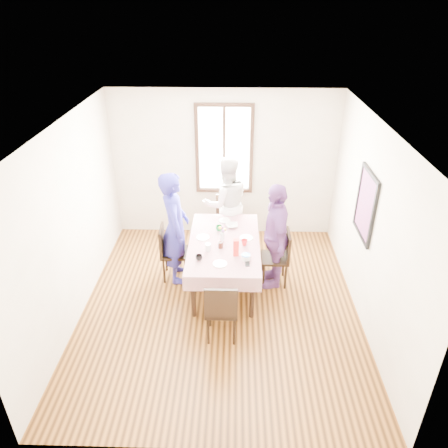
{
  "coord_description": "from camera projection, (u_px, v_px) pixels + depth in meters",
  "views": [
    {
      "loc": [
        0.19,
        -4.93,
        4.11
      ],
      "look_at": [
        0.04,
        0.52,
        1.1
      ],
      "focal_mm": 34.16,
      "sensor_mm": 36.0,
      "label": 1
    }
  ],
  "objects": [
    {
      "name": "back_wall",
      "position": [
        224.0,
        165.0,
        7.63
      ],
      "size": [
        4.0,
        0.0,
        4.0
      ],
      "primitive_type": "plane",
      "rotation": [
        1.57,
        0.0,
        0.0
      ],
      "color": "beige",
      "rests_on": "ground"
    },
    {
      "name": "juice_carton",
      "position": [
        236.0,
        247.0,
        6.07
      ],
      "size": [
        0.08,
        0.08,
        0.25
      ],
      "primitive_type": "cube",
      "color": "red",
      "rests_on": "tablecloth"
    },
    {
      "name": "plate_near",
      "position": [
        220.0,
        264.0,
        5.92
      ],
      "size": [
        0.2,
        0.2,
        0.01
      ],
      "primitive_type": "cylinder",
      "color": "white",
      "rests_on": "tablecloth"
    },
    {
      "name": "ground",
      "position": [
        220.0,
        306.0,
        6.31
      ],
      "size": [
        4.5,
        4.5,
        0.0
      ],
      "primitive_type": "plane",
      "color": "#311A09",
      "rests_on": "ground"
    },
    {
      "name": "plate_far",
      "position": [
        224.0,
        220.0,
        7.03
      ],
      "size": [
        0.2,
        0.2,
        0.01
      ],
      "primitive_type": "cylinder",
      "color": "white",
      "rests_on": "tablecloth"
    },
    {
      "name": "person_left",
      "position": [
        175.0,
        228.0,
        6.53
      ],
      "size": [
        0.54,
        0.73,
        1.81
      ],
      "primitive_type": "imported",
      "rotation": [
        0.0,
        0.0,
        1.74
      ],
      "color": "navy",
      "rests_on": "ground"
    },
    {
      "name": "butter_lid",
      "position": [
        246.0,
        255.0,
        5.99
      ],
      "size": [
        0.12,
        0.12,
        0.01
      ],
      "primitive_type": "cylinder",
      "color": "blue",
      "rests_on": "butter_tub"
    },
    {
      "name": "smartphone",
      "position": [
        247.0,
        264.0,
        5.92
      ],
      "size": [
        0.06,
        0.13,
        0.01
      ],
      "primitive_type": "cube",
      "color": "black",
      "rests_on": "tablecloth"
    },
    {
      "name": "dining_table",
      "position": [
        224.0,
        263.0,
        6.63
      ],
      "size": [
        0.94,
        1.7,
        0.75
      ],
      "primitive_type": "cube",
      "color": "black",
      "rests_on": "ground"
    },
    {
      "name": "serving_bowl",
      "position": [
        232.0,
        226.0,
        6.83
      ],
      "size": [
        0.23,
        0.23,
        0.05
      ],
      "primitive_type": "imported",
      "rotation": [
        0.0,
        0.0,
        0.19
      ],
      "color": "white",
      "rests_on": "tablecloth"
    },
    {
      "name": "jam_jar",
      "position": [
        221.0,
        245.0,
        6.27
      ],
      "size": [
        0.07,
        0.07,
        0.1
      ],
      "primitive_type": "cylinder",
      "color": "black",
      "rests_on": "tablecloth"
    },
    {
      "name": "chair_far",
      "position": [
        226.0,
        223.0,
        7.61
      ],
      "size": [
        0.47,
        0.47,
        0.91
      ],
      "primitive_type": "cube",
      "rotation": [
        0.0,
        0.0,
        3.0
      ],
      "color": "black",
      "rests_on": "ground"
    },
    {
      "name": "chair_left",
      "position": [
        175.0,
        253.0,
        6.75
      ],
      "size": [
        0.44,
        0.44,
        0.91
      ],
      "primitive_type": "cube",
      "rotation": [
        0.0,
        0.0,
        -1.52
      ],
      "color": "black",
      "rests_on": "ground"
    },
    {
      "name": "butter_tub",
      "position": [
        246.0,
        257.0,
        6.01
      ],
      "size": [
        0.14,
        0.14,
        0.07
      ],
      "primitive_type": "cylinder",
      "color": "white",
      "rests_on": "tablecloth"
    },
    {
      "name": "window_pane",
      "position": [
        224.0,
        149.0,
        7.47
      ],
      "size": [
        0.9,
        0.02,
        1.5
      ],
      "primitive_type": "cube",
      "color": "white",
      "rests_on": "back_wall"
    },
    {
      "name": "art_poster",
      "position": [
        366.0,
        205.0,
        5.78
      ],
      "size": [
        0.04,
        0.76,
        0.96
      ],
      "primitive_type": "cube",
      "color": "red",
      "rests_on": "right_wall"
    },
    {
      "name": "right_wall",
      "position": [
        371.0,
        228.0,
        5.61
      ],
      "size": [
        0.0,
        4.5,
        4.5
      ],
      "primitive_type": "plane",
      "rotation": [
        1.57,
        0.0,
        -1.57
      ],
      "color": "beige",
      "rests_on": "ground"
    },
    {
      "name": "flower_bunch",
      "position": [
        222.0,
        230.0,
        6.4
      ],
      "size": [
        0.09,
        0.09,
        0.1
      ],
      "primitive_type": null,
      "color": "yellow",
      "rests_on": "flower_vase"
    },
    {
      "name": "chair_right",
      "position": [
        275.0,
        258.0,
        6.62
      ],
      "size": [
        0.42,
        0.42,
        0.91
      ],
      "primitive_type": "cube",
      "rotation": [
        0.0,
        0.0,
        1.57
      ],
      "color": "black",
      "rests_on": "ground"
    },
    {
      "name": "tablecloth",
      "position": [
        224.0,
        242.0,
        6.44
      ],
      "size": [
        1.06,
        1.82,
        0.01
      ],
      "primitive_type": "cube",
      "color": "#5F0114",
      "rests_on": "dining_table"
    },
    {
      "name": "person_right",
      "position": [
        275.0,
        236.0,
        6.43
      ],
      "size": [
        0.5,
        1.03,
        1.7
      ],
      "primitive_type": "imported",
      "rotation": [
        0.0,
        0.0,
        -1.48
      ],
      "color": "#67387A",
      "rests_on": "ground"
    },
    {
      "name": "plate_left",
      "position": [
        203.0,
        237.0,
        6.55
      ],
      "size": [
        0.2,
        0.2,
        0.01
      ],
      "primitive_type": "cylinder",
      "color": "white",
      "rests_on": "tablecloth"
    },
    {
      "name": "drinking_glass",
      "position": [
        208.0,
        247.0,
        6.2
      ],
      "size": [
        0.08,
        0.08,
        0.11
      ],
      "primitive_type": "cylinder",
      "color": "silver",
      "rests_on": "tablecloth"
    },
    {
      "name": "person_far",
      "position": [
        226.0,
        203.0,
        7.4
      ],
      "size": [
        0.97,
        0.84,
        1.7
      ],
      "primitive_type": "imported",
      "rotation": [
        0.0,
        0.0,
        3.41
      ],
      "color": "white",
      "rests_on": "ground"
    },
    {
      "name": "mug_flag",
      "position": [
        244.0,
        242.0,
        6.34
      ],
      "size": [
        0.14,
        0.14,
        0.09
      ],
      "primitive_type": "imported",
      "rotation": [
        0.0,
        0.0,
        0.67
      ],
      "color": "red",
      "rests_on": "tablecloth"
    },
    {
      "name": "plate_right",
      "position": [
        246.0,
        238.0,
        6.54
      ],
      "size": [
        0.2,
        0.2,
        0.01
      ],
      "primitive_type": "cylinder",
      "color": "white",
      "rests_on": "tablecloth"
    },
    {
      "name": "flower_vase",
      "position": [
        222.0,
        237.0,
        6.45
      ],
      "size": [
        0.06,
        0.06,
        0.12
      ],
      "primitive_type": "cylinder",
      "color": "silver",
      "rests_on": "tablecloth"
    },
    {
      "name": "mug_green",
      "position": [
        219.0,
        228.0,
        6.73
      ],
      "size": [
        0.12,
        0.12,
        0.08
      ],
      "primitive_type": "imported",
      "rotation": [
        0.0,
        0.0,
        -0.11
      ],
      "color": "#0C7226",
      "rests_on": "tablecloth"
    },
    {
      "name": "window_frame",
      "position": [
        224.0,
        149.0,
        7.46
      ],
      "size": [
        1.02,
        0.06,
        1.62
      ],
      "primitive_type": "cube",
      "color": "black",
      "rests_on": "back_wall"
    },
    {
      "name": "chair_near",
      "position": [
        222.0,
        308.0,
        5.57
      ],
      "size": [
        0.42,
        0.42,
        0.91
      ],
      "primitive_type": "cube",
      "rotation": [
        0.0,
        0.0,
        -0.01
      ],
      "color": "black",
      "rests_on": "ground"
    },
    {
      "name": "mug_black",
      "position": [
        199.0,
        258.0,
        5.99
      ],
      "size": [
        0.12,
        0.12,
        0.08
      ],
      "primitive_type": "imported",
      "rotation": [
        0.0,
        0.0,
        -0.23
      ],
      "color": "black",
      "rests_on": "tablecloth"
    }
  ]
}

